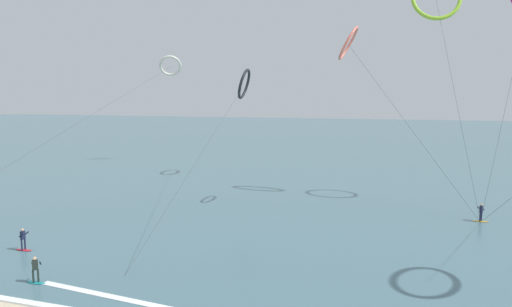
% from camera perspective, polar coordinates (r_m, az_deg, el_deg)
% --- Properties ---
extents(sea_water, '(400.00, 200.00, 0.08)m').
position_cam_1_polar(sea_water, '(120.62, 10.84, 1.81)').
color(sea_water, '#476B75').
rests_on(sea_water, ground).
extents(surfer_teal, '(1.40, 0.72, 1.70)m').
position_cam_1_polar(surfer_teal, '(31.94, -26.07, -13.24)').
color(surfer_teal, teal).
rests_on(surfer_teal, ground).
extents(surfer_amber, '(1.40, 0.72, 1.70)m').
position_cam_1_polar(surfer_amber, '(46.63, 26.53, -6.82)').
color(surfer_amber, orange).
rests_on(surfer_amber, ground).
extents(surfer_crimson, '(1.40, 0.61, 1.70)m').
position_cam_1_polar(surfer_crimson, '(38.59, -27.33, -9.76)').
color(surfer_crimson, red).
rests_on(surfer_crimson, ground).
extents(kite_ivory, '(4.21, 49.82, 18.18)m').
position_cam_1_polar(kite_ivory, '(78.13, -10.82, 10.81)').
color(kite_ivory, silver).
rests_on(kite_ivory, ground).
extents(kite_coral, '(13.49, 3.60, 18.30)m').
position_cam_1_polar(kite_coral, '(46.16, 11.61, 13.45)').
color(kite_coral, '#EA7260').
rests_on(kite_coral, ground).
extents(kite_charcoal, '(3.85, 38.57, 15.29)m').
position_cam_1_polar(kite_charcoal, '(63.32, -1.52, 8.76)').
color(kite_charcoal, black).
rests_on(kite_charcoal, ground).
extents(wave_crest_mid, '(12.81, 2.02, 0.12)m').
position_cam_1_polar(wave_crest_mid, '(27.91, -15.78, -17.49)').
color(wave_crest_mid, white).
rests_on(wave_crest_mid, ground).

